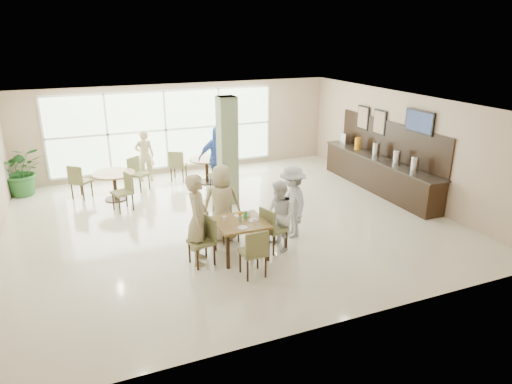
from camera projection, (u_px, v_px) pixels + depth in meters
name	position (u px, v px, depth m)	size (l,w,h in m)	color
ground	(229.00, 221.00, 11.00)	(10.00, 10.00, 0.00)	beige
room_shell	(228.00, 152.00, 10.43)	(10.00, 10.00, 10.00)	white
window_bank	(166.00, 130.00, 14.23)	(7.00, 0.04, 7.00)	silver
column	(227.00, 151.00, 11.72)	(0.45, 0.45, 2.80)	#5F6D4B
main_table	(240.00, 225.00, 9.09)	(0.99, 0.99, 0.75)	brown
round_table_left	(114.00, 179.00, 12.20)	(1.11, 1.11, 0.75)	brown
round_table_right	(207.00, 164.00, 13.59)	(1.05, 1.05, 0.75)	brown
chairs_main_table	(239.00, 235.00, 9.10)	(2.10, 2.08, 0.95)	olive
chairs_table_left	(114.00, 182.00, 12.26)	(2.20, 2.02, 0.95)	olive
chairs_table_right	(208.00, 167.00, 13.63)	(2.08, 1.99, 0.95)	olive
tabletop_clutter	(243.00, 218.00, 9.07)	(0.69, 0.80, 0.21)	white
buffet_counter	(379.00, 171.00, 12.95)	(0.64, 4.70, 1.95)	black
wall_tv	(419.00, 122.00, 11.54)	(0.06, 1.00, 0.58)	black
framed_art_a	(380.00, 122.00, 13.04)	(0.05, 0.55, 0.70)	black
framed_art_b	(363.00, 118.00, 13.73)	(0.05, 0.55, 0.70)	black
potted_plant	(22.00, 171.00, 12.52)	(1.25, 1.25, 1.38)	#265F27
teen_left	(198.00, 219.00, 8.76)	(0.66, 0.43, 1.81)	tan
teen_far	(222.00, 203.00, 9.75)	(0.82, 0.45, 1.69)	tan
teen_right	(279.00, 216.00, 9.32)	(0.72, 0.56, 1.49)	white
teen_standing	(292.00, 202.00, 9.93)	(1.04, 0.60, 1.61)	#A6A6A8
adult_a	(217.00, 159.00, 12.84)	(1.08, 0.61, 1.84)	#3E62BB
adult_b	(230.00, 151.00, 13.85)	(1.63, 0.70, 1.76)	white
adult_standing	(145.00, 156.00, 13.67)	(0.57, 0.37, 1.56)	tan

